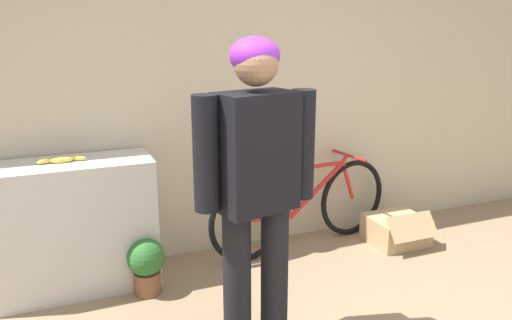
# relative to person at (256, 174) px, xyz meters

# --- Properties ---
(wall_back) EXTENTS (8.00, 0.07, 2.60)m
(wall_back) POSITION_rel_person_xyz_m (0.24, 1.34, 0.28)
(wall_back) COLOR beige
(wall_back) RESTS_ON ground_plane
(side_shelf) EXTENTS (1.08, 0.45, 0.91)m
(side_shelf) POSITION_rel_person_xyz_m (-0.90, 1.07, -0.56)
(side_shelf) COLOR beige
(side_shelf) RESTS_ON ground_plane
(person) EXTENTS (0.67, 0.33, 1.72)m
(person) POSITION_rel_person_xyz_m (0.00, 0.00, 0.00)
(person) COLOR black
(person) RESTS_ON ground_plane
(bicycle) EXTENTS (1.69, 0.46, 0.74)m
(bicycle) POSITION_rel_person_xyz_m (0.85, 1.07, -0.66)
(bicycle) COLOR black
(bicycle) RESTS_ON ground_plane
(banana) EXTENTS (0.32, 0.09, 0.04)m
(banana) POSITION_rel_person_xyz_m (-0.94, 1.07, -0.09)
(banana) COLOR #EAD64C
(banana) RESTS_ON side_shelf
(cardboard_box) EXTENTS (0.45, 0.48, 0.31)m
(cardboard_box) POSITION_rel_person_xyz_m (1.62, 0.84, -0.90)
(cardboard_box) COLOR tan
(cardboard_box) RESTS_ON ground_plane
(potted_plant) EXTENTS (0.25, 0.25, 0.39)m
(potted_plant) POSITION_rel_person_xyz_m (-0.47, 0.80, -0.80)
(potted_plant) COLOR brown
(potted_plant) RESTS_ON ground_plane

